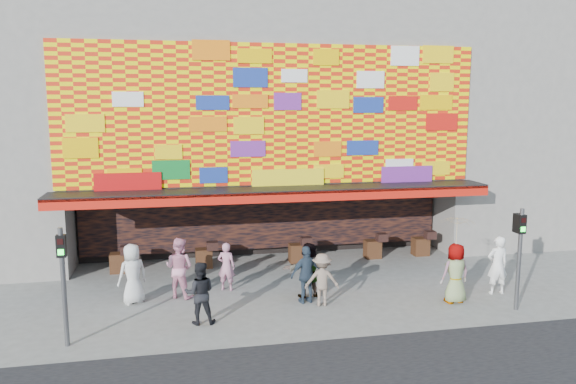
% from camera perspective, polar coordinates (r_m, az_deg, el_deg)
% --- Properties ---
extents(ground, '(90.00, 90.00, 0.00)m').
position_cam_1_polar(ground, '(16.96, 1.00, -11.56)').
color(ground, slate).
rests_on(ground, ground).
extents(shop_building, '(15.20, 9.40, 10.00)m').
position_cam_1_polar(shop_building, '(23.94, -3.25, 7.26)').
color(shop_building, gray).
rests_on(shop_building, ground).
extents(neighbor_right, '(11.00, 8.00, 12.00)m').
position_cam_1_polar(neighbor_right, '(28.69, 23.73, 8.35)').
color(neighbor_right, gray).
rests_on(neighbor_right, ground).
extents(signal_left, '(0.22, 0.20, 3.00)m').
position_cam_1_polar(signal_left, '(14.84, -21.89, -7.69)').
color(signal_left, '#59595B').
rests_on(signal_left, ground).
extents(signal_right, '(0.22, 0.20, 3.00)m').
position_cam_1_polar(signal_right, '(17.50, 22.49, -5.24)').
color(signal_right, '#59595B').
rests_on(signal_right, ground).
extents(ped_a, '(1.06, 0.93, 1.83)m').
position_cam_1_polar(ped_a, '(17.58, -15.52, -8.01)').
color(ped_a, silver).
rests_on(ped_a, ground).
extents(ped_b, '(0.67, 0.56, 1.57)m').
position_cam_1_polar(ped_b, '(18.24, -6.28, -7.53)').
color(ped_b, '#BA7893').
rests_on(ped_b, ground).
extents(ped_c, '(0.89, 0.72, 1.72)m').
position_cam_1_polar(ped_c, '(15.66, -8.96, -10.09)').
color(ped_c, black).
rests_on(ped_c, ground).
extents(ped_d, '(1.11, 0.77, 1.58)m').
position_cam_1_polar(ped_d, '(16.85, 3.47, -8.87)').
color(ped_d, '#7E6B5C').
rests_on(ped_d, ground).
extents(ped_e, '(1.09, 0.61, 1.75)m').
position_cam_1_polar(ped_e, '(17.02, 1.92, -8.38)').
color(ped_e, '#2D3D4F').
rests_on(ped_e, ground).
extents(ped_f, '(1.65, 0.70, 1.72)m').
position_cam_1_polar(ped_f, '(17.53, 2.13, -7.90)').
color(ped_f, gray).
rests_on(ped_f, ground).
extents(ped_g, '(0.94, 0.65, 1.82)m').
position_cam_1_polar(ped_g, '(17.74, 16.64, -7.91)').
color(ped_g, gray).
rests_on(ped_g, ground).
extents(ped_h, '(0.70, 0.47, 1.86)m').
position_cam_1_polar(ped_h, '(18.95, 20.51, -6.97)').
color(ped_h, white).
rests_on(ped_h, ground).
extents(ped_i, '(1.15, 1.08, 1.88)m').
position_cam_1_polar(ped_i, '(17.77, -11.00, -7.56)').
color(ped_i, pink).
rests_on(ped_i, ground).
extents(parasol, '(1.31, 1.32, 1.89)m').
position_cam_1_polar(parasol, '(17.42, 16.83, -3.94)').
color(parasol, tan).
rests_on(parasol, ground).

